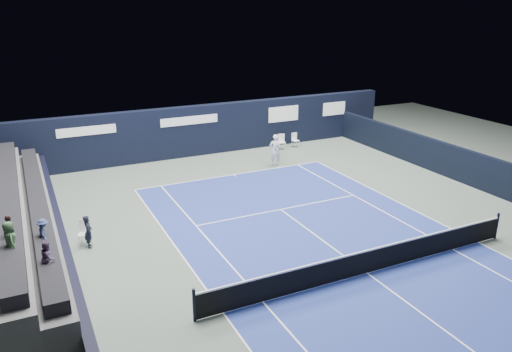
{
  "coord_description": "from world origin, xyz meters",
  "views": [
    {
      "loc": [
        -10.29,
        -12.22,
        9.01
      ],
      "look_at": [
        -0.59,
        7.78,
        1.3
      ],
      "focal_mm": 35.0,
      "sensor_mm": 36.0,
      "label": 1
    }
  ],
  "objects": [
    {
      "name": "tennis_player",
      "position": [
        2.92,
        12.46,
        0.93
      ],
      "size": [
        0.77,
        0.91,
        1.85
      ],
      "color": "white",
      "rests_on": "ground"
    },
    {
      "name": "line_judge_chair",
      "position": [
        -8.59,
        6.72,
        0.57
      ],
      "size": [
        0.58,
        0.57,
        1.0
      ],
      "rotation": [
        0.0,
        0.0,
        -0.41
      ],
      "color": "white",
      "rests_on": "ground"
    },
    {
      "name": "folding_chair_back_a",
      "position": [
        4.91,
        15.32,
        0.56
      ],
      "size": [
        0.53,
        0.52,
        0.99
      ],
      "rotation": [
        0.0,
        0.0,
        -0.25
      ],
      "color": "silver",
      "rests_on": "ground"
    },
    {
      "name": "ground",
      "position": [
        0.0,
        2.0,
        0.0
      ],
      "size": [
        48.0,
        48.0,
        0.0
      ],
      "primitive_type": "plane",
      "color": "#4C5A52",
      "rests_on": "ground"
    },
    {
      "name": "tennis_net",
      "position": [
        0.0,
        0.0,
        0.51
      ],
      "size": [
        12.9,
        0.1,
        1.1
      ],
      "color": "black",
      "rests_on": "ground"
    },
    {
      "name": "court_markings",
      "position": [
        0.0,
        0.0,
        0.01
      ],
      "size": [
        11.03,
        23.83,
        0.0
      ],
      "color": "white",
      "rests_on": "court_surface"
    },
    {
      "name": "folding_chair_back_b",
      "position": [
        5.96,
        15.4,
        0.53
      ],
      "size": [
        0.43,
        0.42,
        0.93
      ],
      "rotation": [
        0.0,
        0.0,
        0.05
      ],
      "color": "white",
      "rests_on": "ground"
    },
    {
      "name": "enclosure_wall_right",
      "position": [
        10.5,
        6.0,
        0.9
      ],
      "size": [
        0.3,
        22.0,
        1.8
      ],
      "primitive_type": "cube",
      "color": "black",
      "rests_on": "ground"
    },
    {
      "name": "side_barrier_left",
      "position": [
        -9.5,
        5.97,
        0.6
      ],
      "size": [
        0.33,
        22.0,
        1.2
      ],
      "color": "black",
      "rests_on": "ground"
    },
    {
      "name": "court_surface",
      "position": [
        0.0,
        0.0,
        0.0
      ],
      "size": [
        10.97,
        23.77,
        0.01
      ],
      "primitive_type": "cube",
      "color": "navy",
      "rests_on": "ground"
    },
    {
      "name": "line_judge",
      "position": [
        -8.5,
        6.37,
        0.66
      ],
      "size": [
        0.36,
        0.51,
        1.32
      ],
      "primitive_type": "imported",
      "rotation": [
        0.0,
        0.0,
        1.49
      ],
      "color": "black",
      "rests_on": "ground"
    },
    {
      "name": "back_sponsor_wall",
      "position": [
        0.01,
        16.5,
        1.55
      ],
      "size": [
        26.0,
        0.63,
        3.1
      ],
      "color": "black",
      "rests_on": "ground"
    }
  ]
}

